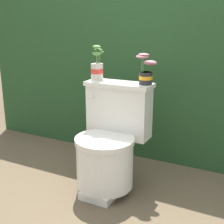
% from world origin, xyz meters
% --- Properties ---
extents(ground_plane, '(12.00, 12.00, 0.00)m').
position_xyz_m(ground_plane, '(0.00, 0.00, 0.00)').
color(ground_plane, brown).
extents(hedge_backdrop, '(3.45, 1.08, 1.56)m').
position_xyz_m(hedge_backdrop, '(0.00, 1.26, 0.78)').
color(hedge_backdrop, '#234723').
rests_on(hedge_backdrop, ground).
extents(toilet, '(0.50, 0.54, 0.78)m').
position_xyz_m(toilet, '(-0.04, 0.11, 0.35)').
color(toilet, silver).
rests_on(toilet, ground).
extents(potted_plant_left, '(0.10, 0.10, 0.26)m').
position_xyz_m(potted_plant_left, '(-0.24, 0.28, 0.87)').
color(potted_plant_left, beige).
rests_on(potted_plant_left, toilet).
extents(potted_plant_midleft, '(0.14, 0.12, 0.22)m').
position_xyz_m(potted_plant_midleft, '(0.15, 0.28, 0.87)').
color(potted_plant_midleft, '#262628').
rests_on(potted_plant_midleft, toilet).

